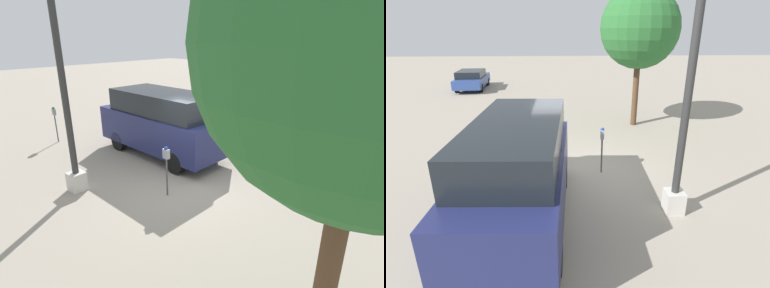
# 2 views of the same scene
# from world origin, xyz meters

# --- Properties ---
(ground_plane) EXTENTS (80.00, 80.00, 0.00)m
(ground_plane) POSITION_xyz_m (0.00, 0.00, 0.00)
(ground_plane) COLOR gray
(parking_meter_near) EXTENTS (0.21, 0.14, 1.45)m
(parking_meter_near) POSITION_xyz_m (-0.08, 0.66, 1.07)
(parking_meter_near) COLOR #4C4C4C
(parking_meter_near) RESTS_ON ground
(lamp_post) EXTENTS (0.44, 0.44, 5.25)m
(lamp_post) POSITION_xyz_m (2.10, 2.14, 1.79)
(lamp_post) COLOR beige
(lamp_post) RESTS_ON ground
(parked_van) EXTENTS (5.17, 2.18, 2.37)m
(parked_van) POSITION_xyz_m (2.24, -1.46, 1.27)
(parked_van) COLOR navy
(parked_van) RESTS_ON ground
(car_distant) EXTENTS (4.35, 2.09, 1.34)m
(car_distant) POSITION_xyz_m (-13.76, -6.97, 0.71)
(car_distant) COLOR #2D478C
(car_distant) RESTS_ON ground
(street_tree) EXTENTS (3.28, 3.28, 5.79)m
(street_tree) POSITION_xyz_m (-4.84, 2.71, 4.13)
(street_tree) COLOR #513823
(street_tree) RESTS_ON ground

